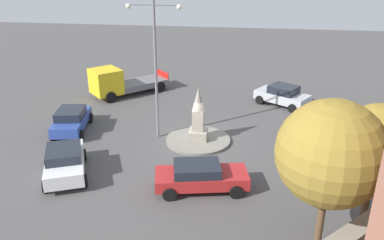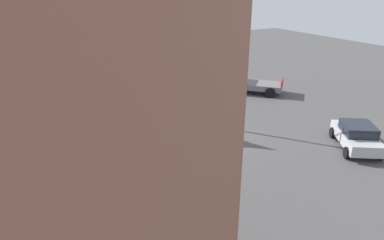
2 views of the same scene
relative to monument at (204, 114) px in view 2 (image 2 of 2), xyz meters
The scene contains 11 objects.
ground_plane 1.55m from the monument, ahead, with size 80.00×80.00×0.00m, color #4F4C4C.
traffic_island 1.47m from the monument, ahead, with size 3.86×3.86×0.16m, color gray.
monument is the anchor object (origin of this frame).
streetlamp 4.23m from the monument, behind, with size 3.09×0.28×8.21m.
car_red_waiting 5.28m from the monument, 81.68° to the right, with size 4.58×2.58×1.36m.
car_silver_parked_right 8.85m from the monument, 52.33° to the left, with size 4.19×3.57×1.50m.
car_blue_passing 8.11m from the monument, behind, with size 2.45×4.13×1.46m.
car_white_parked_left 7.82m from the monument, 142.03° to the right, with size 3.20×4.32×1.48m.
truck_yellow_near_island 10.25m from the monument, 134.42° to the left, with size 5.84×5.72×2.31m.
tree_near_wall 10.48m from the monument, 40.80° to the right, with size 2.82×2.82×5.23m.
tree_mid_cluster 10.82m from the monument, 58.01° to the right, with size 3.72×3.72×6.08m.
Camera 2 is at (16.71, -9.62, 8.92)m, focal length 32.00 mm.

